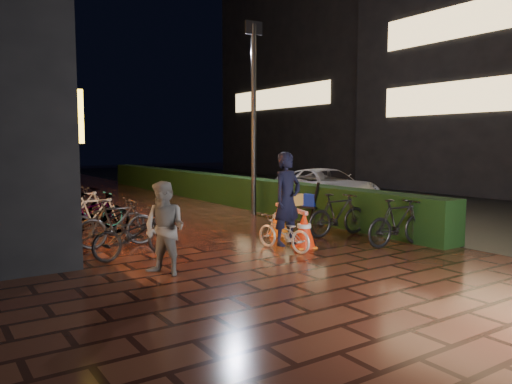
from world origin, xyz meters
TOP-DOWN VIEW (x-y plane):
  - ground at (0.00, 0.00)m, footprint 80.00×80.00m
  - asphalt_road at (9.00, 5.00)m, footprint 11.00×60.00m
  - hedge at (3.30, 8.00)m, footprint 0.70×20.00m
  - bystander_person at (-2.47, -0.61)m, footprint 0.88×0.94m
  - van at (6.15, 5.11)m, footprint 2.57×4.68m
  - far_buildings at (17.23, 9.61)m, footprint 9.08×31.00m
  - lamp_post_hedge at (2.59, 4.38)m, footprint 0.55×0.17m
  - lamp_post_sf at (-3.16, 7.97)m, footprint 0.47×0.27m
  - cyclist at (0.28, -0.23)m, footprint 0.76×1.44m
  - traffic_barrier at (0.98, 0.49)m, footprint 0.87×1.88m
  - cart_assembly at (3.02, 2.17)m, footprint 0.75×0.80m
  - parked_bikes_storefront at (-2.34, 3.66)m, footprint 1.97×6.30m
  - parked_bikes_hedge at (2.39, -0.42)m, footprint 1.96×2.16m

SIDE VIEW (x-z plane):
  - ground at x=0.00m, z-range 0.00..0.00m
  - asphalt_road at x=9.00m, z-range 0.00..0.01m
  - traffic_barrier at x=0.98m, z-range 0.00..0.76m
  - parked_bikes_storefront at x=-2.34m, z-range -0.03..0.98m
  - hedge at x=3.30m, z-range 0.00..1.00m
  - parked_bikes_hedge at x=2.39m, z-range 0.00..1.01m
  - cart_assembly at x=3.02m, z-range 0.01..1.15m
  - van at x=6.15m, z-range 0.01..1.25m
  - cyclist at x=0.28m, z-range -0.25..1.73m
  - bystander_person at x=-2.47m, z-range 0.00..1.54m
  - lamp_post_sf at x=-3.16m, z-range 0.25..5.33m
  - lamp_post_hedge at x=2.59m, z-range 0.29..5.99m
  - far_buildings at x=17.23m, z-range -0.53..13.47m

